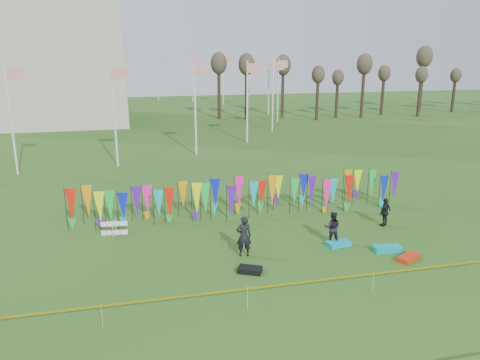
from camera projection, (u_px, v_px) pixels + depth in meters
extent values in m
plane|color=#274C15|center=(280.00, 274.00, 19.36)|extent=(160.00, 160.00, 0.00)
cylinder|color=silver|center=(269.00, 87.00, 66.42)|extent=(0.16, 0.16, 8.00)
plane|color=red|center=(273.00, 63.00, 65.67)|extent=(1.40, 0.00, 1.40)
cylinder|color=silver|center=(249.00, 83.00, 73.00)|extent=(0.16, 0.16, 8.00)
plane|color=red|center=(253.00, 62.00, 72.25)|extent=(1.40, 0.00, 1.40)
cylinder|color=silver|center=(223.00, 81.00, 78.70)|extent=(0.16, 0.16, 8.00)
plane|color=red|center=(227.00, 61.00, 77.95)|extent=(1.40, 0.00, 1.40)
cylinder|color=silver|center=(192.00, 79.00, 83.13)|extent=(0.16, 0.16, 8.00)
plane|color=red|center=(195.00, 60.00, 82.38)|extent=(1.40, 0.00, 1.40)
cylinder|color=silver|center=(158.00, 78.00, 86.00)|extent=(0.16, 0.16, 8.00)
plane|color=red|center=(160.00, 60.00, 85.25)|extent=(1.40, 0.00, 1.40)
cylinder|color=silver|center=(120.00, 78.00, 87.10)|extent=(0.16, 0.16, 8.00)
plane|color=red|center=(122.00, 60.00, 86.36)|extent=(1.40, 0.00, 1.40)
cylinder|color=silver|center=(80.00, 78.00, 86.37)|extent=(0.16, 0.16, 8.00)
plane|color=red|center=(81.00, 60.00, 85.62)|extent=(1.40, 0.00, 1.40)
cylinder|color=silver|center=(37.00, 79.00, 83.84)|extent=(0.16, 0.16, 8.00)
plane|color=red|center=(38.00, 60.00, 83.10)|extent=(1.40, 0.00, 1.40)
cylinder|color=silver|center=(11.00, 121.00, 33.89)|extent=(0.16, 0.16, 8.00)
plane|color=red|center=(14.00, 74.00, 33.14)|extent=(1.40, 0.00, 1.40)
cylinder|color=silver|center=(114.00, 116.00, 36.41)|extent=(0.16, 0.16, 8.00)
plane|color=red|center=(119.00, 73.00, 35.66)|extent=(1.40, 0.00, 1.40)
cylinder|color=silver|center=(195.00, 109.00, 40.55)|extent=(0.16, 0.16, 8.00)
plane|color=red|center=(201.00, 70.00, 39.80)|extent=(1.40, 0.00, 1.40)
cylinder|color=silver|center=(247.00, 102.00, 46.02)|extent=(0.16, 0.16, 8.00)
plane|color=red|center=(253.00, 68.00, 45.28)|extent=(1.40, 0.00, 1.40)
cylinder|color=silver|center=(273.00, 96.00, 52.46)|extent=(0.16, 0.16, 8.00)
plane|color=red|center=(279.00, 66.00, 51.71)|extent=(1.40, 0.00, 1.40)
cylinder|color=silver|center=(278.00, 91.00, 59.41)|extent=(0.16, 0.16, 8.00)
plane|color=red|center=(283.00, 64.00, 58.67)|extent=(1.40, 0.00, 1.40)
cylinder|color=black|center=(68.00, 210.00, 23.83)|extent=(0.03, 0.03, 2.11)
cone|color=red|center=(73.00, 207.00, 23.85)|extent=(0.64, 0.64, 1.60)
cylinder|color=black|center=(81.00, 210.00, 23.97)|extent=(0.03, 0.03, 2.11)
cone|color=orange|center=(86.00, 206.00, 23.99)|extent=(0.64, 0.64, 1.60)
cylinder|color=black|center=(93.00, 209.00, 24.11)|extent=(0.03, 0.03, 2.11)
cone|color=#DFFF0D|center=(99.00, 205.00, 24.13)|extent=(0.64, 0.64, 1.60)
cylinder|color=black|center=(106.00, 208.00, 24.25)|extent=(0.03, 0.03, 2.11)
cone|color=green|center=(111.00, 204.00, 24.27)|extent=(0.64, 0.64, 1.60)
cylinder|color=black|center=(118.00, 207.00, 24.39)|extent=(0.03, 0.03, 2.11)
cone|color=#0B1DC6|center=(123.00, 203.00, 24.41)|extent=(0.64, 0.64, 1.60)
cylinder|color=black|center=(130.00, 206.00, 24.53)|extent=(0.03, 0.03, 2.11)
cone|color=#5212A2|center=(136.00, 202.00, 24.55)|extent=(0.64, 0.64, 1.60)
cylinder|color=black|center=(142.00, 205.00, 24.67)|extent=(0.03, 0.03, 2.11)
cone|color=#FF1C9C|center=(148.00, 201.00, 24.69)|extent=(0.64, 0.64, 1.60)
cylinder|color=black|center=(154.00, 204.00, 24.81)|extent=(0.03, 0.03, 2.11)
cone|color=#0BABAD|center=(159.00, 201.00, 24.83)|extent=(0.64, 0.64, 1.60)
cylinder|color=black|center=(166.00, 203.00, 24.95)|extent=(0.03, 0.03, 2.11)
cone|color=red|center=(171.00, 200.00, 24.96)|extent=(0.64, 0.64, 1.60)
cylinder|color=black|center=(178.00, 202.00, 25.09)|extent=(0.03, 0.03, 2.11)
cone|color=orange|center=(183.00, 199.00, 25.10)|extent=(0.64, 0.64, 1.60)
cylinder|color=black|center=(189.00, 202.00, 25.23)|extent=(0.03, 0.03, 2.11)
cone|color=#DFFF0D|center=(194.00, 198.00, 25.24)|extent=(0.64, 0.64, 1.60)
cylinder|color=black|center=(201.00, 201.00, 25.37)|extent=(0.03, 0.03, 2.11)
cone|color=green|center=(206.00, 197.00, 25.38)|extent=(0.64, 0.64, 1.60)
cylinder|color=black|center=(212.00, 200.00, 25.51)|extent=(0.03, 0.03, 2.11)
cone|color=#0B1DC6|center=(217.00, 197.00, 25.52)|extent=(0.64, 0.64, 1.60)
cylinder|color=black|center=(223.00, 199.00, 25.65)|extent=(0.03, 0.03, 2.11)
cone|color=#5212A2|center=(228.00, 196.00, 25.66)|extent=(0.64, 0.64, 1.60)
cylinder|color=black|center=(234.00, 198.00, 25.79)|extent=(0.03, 0.03, 2.11)
cone|color=#FF1C9C|center=(239.00, 195.00, 25.80)|extent=(0.64, 0.64, 1.60)
cylinder|color=black|center=(245.00, 198.00, 25.93)|extent=(0.03, 0.03, 2.11)
cone|color=#0BABAD|center=(250.00, 194.00, 25.94)|extent=(0.64, 0.64, 1.60)
cylinder|color=black|center=(256.00, 197.00, 26.06)|extent=(0.03, 0.03, 2.11)
cone|color=red|center=(261.00, 193.00, 26.08)|extent=(0.64, 0.64, 1.60)
cylinder|color=black|center=(266.00, 196.00, 26.20)|extent=(0.03, 0.03, 2.11)
cone|color=orange|center=(271.00, 193.00, 26.22)|extent=(0.64, 0.64, 1.60)
cylinder|color=black|center=(277.00, 195.00, 26.34)|extent=(0.03, 0.03, 2.11)
cone|color=#DFFF0D|center=(282.00, 192.00, 26.36)|extent=(0.64, 0.64, 1.60)
cylinder|color=black|center=(287.00, 194.00, 26.48)|extent=(0.03, 0.03, 2.11)
cone|color=green|center=(292.00, 191.00, 26.50)|extent=(0.64, 0.64, 1.60)
cylinder|color=black|center=(298.00, 194.00, 26.62)|extent=(0.03, 0.03, 2.11)
cone|color=#0B1DC6|center=(302.00, 190.00, 26.64)|extent=(0.64, 0.64, 1.60)
cylinder|color=black|center=(308.00, 193.00, 26.76)|extent=(0.03, 0.03, 2.11)
cone|color=#5212A2|center=(313.00, 190.00, 26.78)|extent=(0.64, 0.64, 1.60)
cylinder|color=black|center=(318.00, 192.00, 26.90)|extent=(0.03, 0.03, 2.11)
cone|color=#FF1C9C|center=(323.00, 189.00, 26.92)|extent=(0.64, 0.64, 1.60)
cylinder|color=black|center=(328.00, 191.00, 27.04)|extent=(0.03, 0.03, 2.11)
cone|color=#0BABAD|center=(333.00, 188.00, 27.06)|extent=(0.64, 0.64, 1.60)
cylinder|color=black|center=(338.00, 191.00, 27.18)|extent=(0.03, 0.03, 2.11)
cone|color=red|center=(343.00, 188.00, 27.20)|extent=(0.64, 0.64, 1.60)
cylinder|color=black|center=(348.00, 190.00, 27.32)|extent=(0.03, 0.03, 2.11)
cone|color=orange|center=(352.00, 187.00, 27.34)|extent=(0.64, 0.64, 1.60)
cylinder|color=black|center=(357.00, 189.00, 27.46)|extent=(0.03, 0.03, 2.11)
cone|color=#DFFF0D|center=(362.00, 186.00, 27.48)|extent=(0.64, 0.64, 1.60)
cylinder|color=black|center=(367.00, 189.00, 27.60)|extent=(0.03, 0.03, 2.11)
cone|color=green|center=(372.00, 185.00, 27.62)|extent=(0.64, 0.64, 1.60)
cylinder|color=black|center=(377.00, 188.00, 27.74)|extent=(0.03, 0.03, 2.11)
cone|color=#0B1DC6|center=(381.00, 185.00, 27.75)|extent=(0.64, 0.64, 1.60)
cylinder|color=black|center=(386.00, 187.00, 27.88)|extent=(0.03, 0.03, 2.11)
cone|color=#5212A2|center=(390.00, 184.00, 27.89)|extent=(0.64, 0.64, 1.60)
cube|color=yellow|center=(301.00, 282.00, 16.92)|extent=(26.00, 0.01, 0.08)
cylinder|color=gold|center=(101.00, 316.00, 15.45)|extent=(0.02, 0.02, 0.90)
cylinder|color=gold|center=(247.00, 298.00, 16.57)|extent=(0.02, 0.02, 0.90)
cylinder|color=gold|center=(375.00, 282.00, 17.69)|extent=(0.02, 0.02, 0.90)
cylinder|color=#36251B|center=(219.00, 96.00, 61.09)|extent=(0.44, 0.44, 6.40)
ellipsoid|color=#453B2E|center=(219.00, 70.00, 60.19)|extent=(1.92, 1.92, 2.56)
cylinder|color=#36251B|center=(248.00, 95.00, 61.99)|extent=(0.44, 0.44, 6.40)
ellipsoid|color=#453B2E|center=(249.00, 69.00, 61.09)|extent=(1.92, 1.92, 2.56)
cylinder|color=#36251B|center=(277.00, 95.00, 62.89)|extent=(0.44, 0.44, 6.40)
ellipsoid|color=#453B2E|center=(278.00, 69.00, 61.99)|extent=(1.92, 1.92, 2.56)
cylinder|color=#36251B|center=(305.00, 94.00, 63.78)|extent=(0.44, 0.44, 6.40)
ellipsoid|color=#453B2E|center=(306.00, 69.00, 62.89)|extent=(1.92, 1.92, 2.56)
cylinder|color=#36251B|center=(332.00, 94.00, 64.68)|extent=(0.44, 0.44, 6.40)
ellipsoid|color=#453B2E|center=(334.00, 69.00, 63.79)|extent=(1.92, 1.92, 2.56)
cylinder|color=#36251B|center=(359.00, 93.00, 65.58)|extent=(0.44, 0.44, 6.40)
ellipsoid|color=#453B2E|center=(360.00, 68.00, 64.69)|extent=(1.92, 1.92, 2.56)
cylinder|color=#36251B|center=(384.00, 92.00, 66.48)|extent=(0.44, 0.44, 6.40)
ellipsoid|color=#453B2E|center=(386.00, 68.00, 65.58)|extent=(1.92, 1.92, 2.56)
cylinder|color=#36251B|center=(409.00, 92.00, 67.38)|extent=(0.44, 0.44, 6.40)
ellipsoid|color=#453B2E|center=(412.00, 68.00, 66.48)|extent=(1.92, 1.92, 2.56)
cylinder|color=#36251B|center=(434.00, 91.00, 68.28)|extent=(0.44, 0.44, 6.40)
ellipsoid|color=#453B2E|center=(436.00, 68.00, 67.38)|extent=(1.92, 1.92, 2.56)
cylinder|color=#36251B|center=(457.00, 91.00, 69.18)|extent=(0.44, 0.44, 6.40)
ellipsoid|color=#453B2E|center=(460.00, 67.00, 68.28)|extent=(1.92, 1.92, 2.56)
cylinder|color=red|center=(107.00, 231.00, 22.95)|extent=(0.02, 0.02, 0.74)
cylinder|color=red|center=(121.00, 230.00, 23.10)|extent=(0.02, 0.02, 0.74)
cylinder|color=red|center=(108.00, 226.00, 23.56)|extent=(0.02, 0.02, 0.74)
cylinder|color=red|center=(121.00, 225.00, 23.70)|extent=(0.02, 0.02, 0.74)
imported|color=black|center=(244.00, 236.00, 20.83)|extent=(0.73, 0.57, 1.88)
imported|color=black|center=(332.00, 228.00, 22.24)|extent=(0.89, 0.73, 1.59)
imported|color=black|center=(385.00, 212.00, 24.46)|extent=(1.03, 0.86, 1.53)
cube|color=#0DA3C5|center=(338.00, 244.00, 22.10)|extent=(1.20, 0.74, 0.23)
cube|color=red|center=(408.00, 258.00, 20.63)|extent=(1.28, 1.03, 0.21)
cube|color=black|center=(250.00, 270.00, 19.46)|extent=(1.13, 0.95, 0.23)
cube|color=#0CA1AB|center=(387.00, 249.00, 21.52)|extent=(1.33, 0.74, 0.24)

